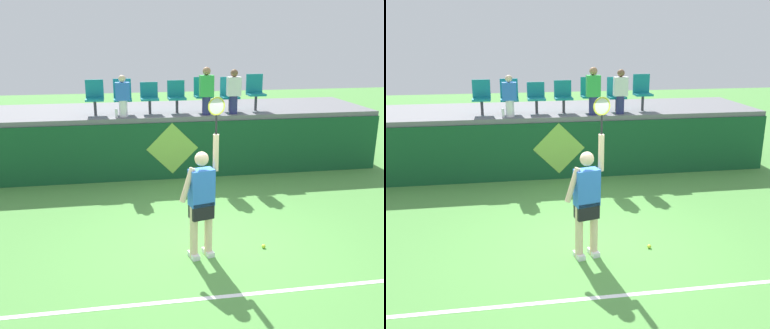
% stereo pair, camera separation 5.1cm
% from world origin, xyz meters
% --- Properties ---
extents(ground_plane, '(40.00, 40.00, 0.00)m').
position_xyz_m(ground_plane, '(0.00, 0.00, 0.00)').
color(ground_plane, '#519342').
extents(court_back_wall, '(10.39, 0.20, 1.42)m').
position_xyz_m(court_back_wall, '(0.00, 3.73, 0.71)').
color(court_back_wall, '#144C28').
rests_on(court_back_wall, ground_plane).
extents(spectator_platform, '(10.39, 2.61, 0.12)m').
position_xyz_m(spectator_platform, '(0.00, 4.98, 1.48)').
color(spectator_platform, slate).
rests_on(spectator_platform, court_back_wall).
extents(court_baseline_stripe, '(9.35, 0.08, 0.01)m').
position_xyz_m(court_baseline_stripe, '(0.00, -1.52, 0.00)').
color(court_baseline_stripe, white).
rests_on(court_baseline_stripe, ground_plane).
extents(tennis_player, '(0.74, 0.34, 2.59)m').
position_xyz_m(tennis_player, '(-0.24, -0.34, 1.00)').
color(tennis_player, white).
rests_on(tennis_player, ground_plane).
extents(tennis_ball, '(0.07, 0.07, 0.07)m').
position_xyz_m(tennis_ball, '(0.85, -0.24, 0.03)').
color(tennis_ball, '#D1E533').
rests_on(tennis_ball, ground_plane).
extents(water_bottle, '(0.07, 0.07, 0.21)m').
position_xyz_m(water_bottle, '(-1.53, 3.87, 1.65)').
color(water_bottle, white).
rests_on(water_bottle, spectator_platform).
extents(stadium_chair_0, '(0.44, 0.42, 0.85)m').
position_xyz_m(stadium_chair_0, '(-2.04, 4.36, 2.01)').
color(stadium_chair_0, '#38383D').
rests_on(stadium_chair_0, spectator_platform).
extents(stadium_chair_1, '(0.44, 0.42, 0.86)m').
position_xyz_m(stadium_chair_1, '(-1.36, 4.37, 2.00)').
color(stadium_chair_1, '#38383D').
rests_on(stadium_chair_1, spectator_platform).
extents(stadium_chair_2, '(0.44, 0.42, 0.77)m').
position_xyz_m(stadium_chair_2, '(-0.70, 4.36, 1.97)').
color(stadium_chair_2, '#38383D').
rests_on(stadium_chair_2, spectator_platform).
extents(stadium_chair_3, '(0.44, 0.42, 0.80)m').
position_xyz_m(stadium_chair_3, '(-0.01, 4.36, 1.98)').
color(stadium_chair_3, '#38383D').
rests_on(stadium_chair_3, spectator_platform).
extents(stadium_chair_4, '(0.44, 0.42, 0.87)m').
position_xyz_m(stadium_chair_4, '(0.67, 4.36, 2.02)').
color(stadium_chair_4, '#38383D').
rests_on(stadium_chair_4, spectator_platform).
extents(stadium_chair_5, '(0.44, 0.42, 0.86)m').
position_xyz_m(stadium_chair_5, '(1.36, 4.37, 2.00)').
color(stadium_chair_5, '#38383D').
rests_on(stadium_chair_5, spectator_platform).
extents(stadium_chair_6, '(0.44, 0.42, 0.92)m').
position_xyz_m(stadium_chair_6, '(2.05, 4.37, 2.05)').
color(stadium_chair_6, '#38383D').
rests_on(stadium_chair_6, spectator_platform).
extents(spectator_0, '(0.34, 0.20, 1.10)m').
position_xyz_m(spectator_0, '(1.36, 3.93, 2.11)').
color(spectator_0, navy).
rests_on(spectator_0, spectator_platform).
extents(spectator_1, '(0.34, 0.20, 1.16)m').
position_xyz_m(spectator_1, '(0.67, 3.91, 2.15)').
color(spectator_1, navy).
rests_on(spectator_1, spectator_platform).
extents(spectator_2, '(0.34, 0.20, 1.00)m').
position_xyz_m(spectator_2, '(-1.36, 3.96, 2.05)').
color(spectator_2, white).
rests_on(spectator_2, spectator_platform).
extents(wall_signage_mount, '(1.27, 0.01, 1.42)m').
position_xyz_m(wall_signage_mount, '(-0.22, 3.62, 0.00)').
color(wall_signage_mount, '#144C28').
rests_on(wall_signage_mount, ground_plane).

